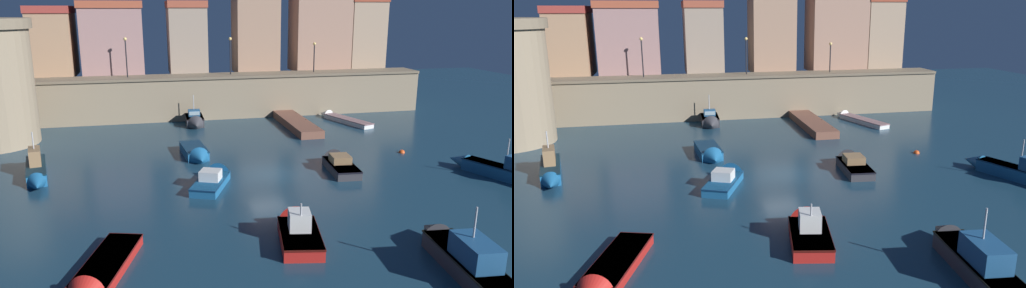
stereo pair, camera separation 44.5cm
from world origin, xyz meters
TOP-DOWN VIEW (x-y plane):
  - ground_plane at (0.00, 0.00)m, footprint 105.50×105.50m
  - quay_wall at (0.00, 19.18)m, footprint 42.25×3.49m
  - old_town_backdrop at (-0.24, 23.27)m, footprint 37.68×6.19m
  - pier_dock at (5.92, 12.82)m, footprint 2.12×9.53m
  - quay_lamp_0 at (-9.48, 19.18)m, footprint 0.32×0.32m
  - quay_lamp_1 at (0.76, 19.18)m, footprint 0.32×0.32m
  - quay_lamp_2 at (9.71, 19.18)m, footprint 0.32×0.32m
  - moored_boat_0 at (-4.44, 4.79)m, footprint 2.01×4.92m
  - moored_boat_1 at (-3.43, 15.43)m, footprint 1.73×4.36m
  - moored_boat_3 at (5.00, 0.21)m, footprint 2.05×5.17m
  - moored_boat_4 at (-3.89, -1.03)m, footprint 3.39×5.15m
  - moored_boat_5 at (10.98, 14.43)m, footprint 3.41×7.37m
  - moored_boat_6 at (-15.14, 2.36)m, footprint 2.33×6.29m
  - moored_boat_7 at (-10.20, -11.88)m, footprint 3.27×6.27m
  - moored_boat_8 at (14.68, -4.03)m, footprint 3.72×7.28m
  - moored_boat_9 at (4.95, -14.06)m, footprint 2.16×7.40m
  - moored_boat_10 at (-0.97, -9.52)m, footprint 2.66×4.97m
  - mooring_buoy_0 at (11.31, 2.67)m, footprint 0.48×0.48m

SIDE VIEW (x-z plane):
  - ground_plane at x=0.00m, z-range 0.00..0.00m
  - mooring_buoy_0 at x=11.31m, z-range -0.24..0.24m
  - moored_boat_5 at x=10.98m, z-range -0.32..0.82m
  - moored_boat_7 at x=-10.20m, z-range -0.50..1.03m
  - pier_dock at x=5.92m, z-range -0.01..0.69m
  - moored_boat_4 at x=-3.89m, z-range -0.47..1.18m
  - moored_boat_0 at x=-4.44m, z-range -0.39..1.13m
  - moored_boat_3 at x=5.00m, z-range -0.41..1.17m
  - moored_boat_10 at x=-0.97m, z-range -0.92..1.77m
  - moored_boat_1 at x=-3.43m, z-range -1.10..2.09m
  - moored_boat_8 at x=14.68m, z-range -0.88..1.99m
  - moored_boat_6 at x=-15.14m, z-range -1.00..2.17m
  - moored_boat_9 at x=4.95m, z-range -1.10..2.30m
  - quay_wall at x=0.00m, z-range 0.01..4.35m
  - quay_lamp_2 at x=9.71m, z-range 4.88..7.98m
  - quay_lamp_1 at x=0.76m, z-range 4.93..8.65m
  - quay_lamp_0 at x=-9.48m, z-range 4.93..8.77m
  - old_town_backdrop at x=-0.24m, z-range 3.38..13.07m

